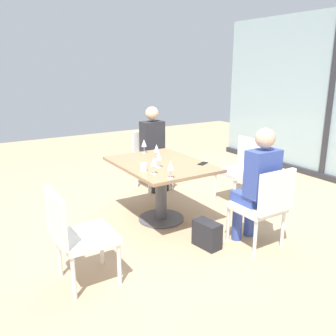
% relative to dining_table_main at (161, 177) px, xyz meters
% --- Properties ---
extents(ground_plane, '(12.00, 12.00, 0.00)m').
position_rel_dining_table_main_xyz_m(ground_plane, '(0.00, 0.00, -0.55)').
color(ground_plane, tan).
extents(window_wall_backdrop, '(4.74, 0.10, 2.70)m').
position_rel_dining_table_main_xyz_m(window_wall_backdrop, '(0.00, 3.20, 0.66)').
color(window_wall_backdrop, '#9EB7BC').
rests_on(window_wall_backdrop, ground_plane).
extents(dining_table_main, '(1.29, 0.95, 0.73)m').
position_rel_dining_table_main_xyz_m(dining_table_main, '(0.00, 0.00, 0.00)').
color(dining_table_main, '#997551').
rests_on(dining_table_main, ground_plane).
extents(chair_far_right, '(0.50, 0.46, 0.87)m').
position_rel_dining_table_main_xyz_m(chair_far_right, '(1.17, 0.52, -0.06)').
color(chair_far_right, silver).
rests_on(chair_far_right, ground_plane).
extents(chair_far_left, '(0.50, 0.46, 0.87)m').
position_rel_dining_table_main_xyz_m(chair_far_left, '(-1.17, 0.52, -0.06)').
color(chair_far_left, silver).
rests_on(chair_far_left, ground_plane).
extents(chair_front_right, '(0.46, 0.50, 0.87)m').
position_rel_dining_table_main_xyz_m(chair_front_right, '(0.78, -1.31, -0.06)').
color(chair_front_right, silver).
rests_on(chair_front_right, ground_plane).
extents(chair_near_window, '(0.46, 0.51, 0.87)m').
position_rel_dining_table_main_xyz_m(chair_near_window, '(0.00, 1.31, -0.06)').
color(chair_near_window, silver).
rests_on(chair_near_window, ground_plane).
extents(person_far_right, '(0.39, 0.34, 1.26)m').
position_rel_dining_table_main_xyz_m(person_far_right, '(1.06, 0.52, 0.15)').
color(person_far_right, '#384C9E').
rests_on(person_far_right, ground_plane).
extents(person_far_left, '(0.39, 0.34, 1.26)m').
position_rel_dining_table_main_xyz_m(person_far_left, '(-1.06, 0.52, 0.15)').
color(person_far_left, '#28282D').
rests_on(person_far_left, ground_plane).
extents(wine_glass_0, '(0.07, 0.07, 0.18)m').
position_rel_dining_table_main_xyz_m(wine_glass_0, '(0.35, -0.30, 0.31)').
color(wine_glass_0, silver).
rests_on(wine_glass_0, dining_table_main).
extents(wine_glass_1, '(0.07, 0.07, 0.18)m').
position_rel_dining_table_main_xyz_m(wine_glass_1, '(-0.54, 0.07, 0.31)').
color(wine_glass_1, silver).
rests_on(wine_glass_1, dining_table_main).
extents(wine_glass_2, '(0.07, 0.07, 0.18)m').
position_rel_dining_table_main_xyz_m(wine_glass_2, '(0.58, -0.23, 0.31)').
color(wine_glass_2, silver).
rests_on(wine_glass_2, dining_table_main).
extents(wine_glass_3, '(0.07, 0.07, 0.18)m').
position_rel_dining_table_main_xyz_m(wine_glass_3, '(-0.19, 0.05, 0.31)').
color(wine_glass_3, silver).
rests_on(wine_glass_3, dining_table_main).
extents(wine_glass_4, '(0.07, 0.07, 0.18)m').
position_rel_dining_table_main_xyz_m(wine_glass_4, '(0.16, -0.12, 0.31)').
color(wine_glass_4, silver).
rests_on(wine_glass_4, dining_table_main).
extents(coffee_cup, '(0.08, 0.08, 0.09)m').
position_rel_dining_table_main_xyz_m(coffee_cup, '(0.20, -0.34, 0.22)').
color(coffee_cup, white).
rests_on(coffee_cup, dining_table_main).
extents(cell_phone_on_table, '(0.13, 0.16, 0.01)m').
position_rel_dining_table_main_xyz_m(cell_phone_on_table, '(0.30, 0.39, 0.18)').
color(cell_phone_on_table, black).
rests_on(cell_phone_on_table, dining_table_main).
extents(handbag_0, '(0.32, 0.20, 0.28)m').
position_rel_dining_table_main_xyz_m(handbag_0, '(0.85, 0.05, -0.41)').
color(handbag_0, '#232328').
rests_on(handbag_0, ground_plane).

